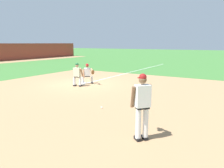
% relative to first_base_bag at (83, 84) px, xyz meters
% --- Properties ---
extents(ground_plane, '(160.00, 160.00, 0.00)m').
position_rel_first_base_bag_xyz_m(ground_plane, '(0.00, 0.00, -0.04)').
color(ground_plane, '#3D7533').
extents(infield_dirt_patch, '(18.00, 18.00, 0.01)m').
position_rel_first_base_bag_xyz_m(infield_dirt_patch, '(-2.85, -3.33, -0.04)').
color(infield_dirt_patch, '#A87F56').
rests_on(infield_dirt_patch, ground).
extents(foul_line_stripe, '(16.08, 0.10, 0.00)m').
position_rel_first_base_bag_xyz_m(foul_line_stripe, '(8.04, 0.00, -0.04)').
color(foul_line_stripe, white).
rests_on(foul_line_stripe, ground).
extents(first_base_bag, '(0.38, 0.38, 0.09)m').
position_rel_first_base_bag_xyz_m(first_base_bag, '(0.00, 0.00, 0.00)').
color(first_base_bag, white).
rests_on(first_base_bag, ground).
extents(baseball, '(0.07, 0.07, 0.07)m').
position_rel_first_base_bag_xyz_m(baseball, '(-3.77, -4.03, -0.01)').
color(baseball, white).
rests_on(baseball, ground).
extents(pitcher, '(0.85, 0.54, 1.86)m').
position_rel_first_base_bag_xyz_m(pitcher, '(-5.65, -6.63, 1.01)').
color(pitcher, black).
rests_on(pitcher, ground).
extents(first_baseman, '(0.71, 1.09, 1.34)m').
position_rel_first_base_bag_xyz_m(first_baseman, '(0.29, -0.20, 0.69)').
color(first_baseman, black).
rests_on(first_baseman, ground).
extents(baserunner, '(0.52, 0.64, 1.46)m').
position_rel_first_base_bag_xyz_m(baserunner, '(-0.69, -0.14, 0.75)').
color(baserunner, black).
rests_on(baserunner, ground).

